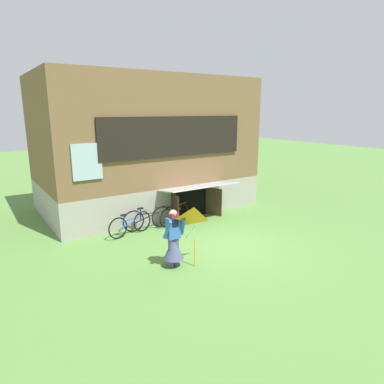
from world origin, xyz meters
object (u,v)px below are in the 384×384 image
(bicycle_black, at_px, (148,218))
(person, at_px, (174,243))
(bicycle_red, at_px, (174,214))
(bicycle_blue, at_px, (130,224))
(kite, at_px, (194,223))

(bicycle_black, bearing_deg, person, -97.93)
(bicycle_red, xyz_separation_m, bicycle_black, (-1.04, -0.01, 0.04))
(bicycle_red, distance_m, bicycle_blue, 1.74)
(kite, relative_size, bicycle_blue, 0.99)
(bicycle_black, height_order, bicycle_blue, bicycle_black)
(kite, bearing_deg, bicycle_red, 66.82)
(bicycle_blue, bearing_deg, person, -101.87)
(bicycle_red, relative_size, bicycle_blue, 0.91)
(person, relative_size, bicycle_blue, 0.94)
(person, xyz_separation_m, bicycle_blue, (-0.00, 2.71, -0.27))
(person, bearing_deg, bicycle_red, 55.76)
(bicycle_red, xyz_separation_m, bicycle_blue, (-1.74, -0.16, 0.02))
(kite, distance_m, bicycle_blue, 3.33)
(bicycle_red, distance_m, bicycle_black, 1.04)
(bicycle_red, relative_size, bicycle_black, 0.84)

